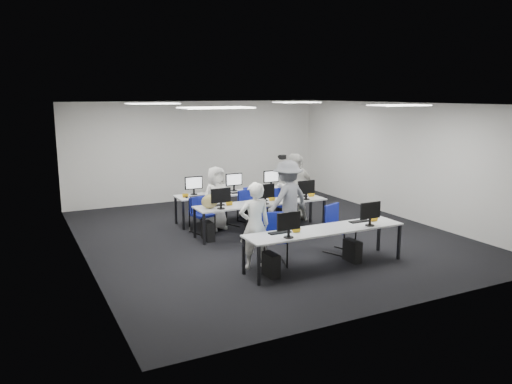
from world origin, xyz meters
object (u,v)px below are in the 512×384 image
chair_4 (284,212)px  chair_6 (239,213)px  desk_mid (262,204)px  photographer (288,199)px  student_3 (297,187)px  chair_5 (197,219)px  desk_front (325,232)px  student_0 (255,225)px  chair_3 (255,214)px  student_2 (217,198)px  student_1 (292,187)px  chair_1 (339,238)px  chair_0 (274,249)px  chair_7 (289,208)px  chair_2 (203,222)px

chair_4 → chair_6: bearing=150.7°
desk_mid → photographer: 0.72m
chair_6 → student_3: 1.69m
chair_5 → chair_6: (1.10, 0.01, 0.03)m
chair_4 → desk_front: bearing=-121.2°
desk_front → student_0: size_ratio=1.96×
chair_3 → student_2: 1.07m
chair_3 → chair_4: (0.84, 0.03, -0.03)m
chair_6 → desk_mid: bearing=-101.7°
desk_front → student_3: student_3 is taller
chair_4 → student_2: bearing=161.0°
student_0 → student_1: bearing=-124.5°
desk_mid → student_3: bearing=28.7°
student_1 → photographer: 1.58m
chair_5 → student_0: student_0 is taller
student_2 → chair_1: bearing=-70.8°
chair_0 → student_3: bearing=71.2°
chair_3 → chair_6: chair_3 is taller
chair_3 → photographer: (0.22, -1.20, 0.58)m
chair_3 → chair_0: bearing=-108.3°
chair_4 → photographer: size_ratio=0.49×
desk_mid → chair_0: (-0.81, -2.06, -0.37)m
desk_front → student_3: 3.67m
desk_front → photographer: (0.35, 2.00, 0.20)m
desk_mid → chair_7: (1.22, 0.84, -0.39)m
chair_2 → student_3: student_3 is taller
chair_1 → chair_4: (0.22, 2.65, -0.04)m
chair_3 → chair_4: 0.84m
student_2 → chair_5: bearing=151.0°
chair_4 → chair_7: chair_7 is taller
chair_5 → photographer: (1.61, -1.52, 0.62)m
photographer → chair_6: bearing=-86.4°
student_1 → chair_7: bearing=-76.7°
student_0 → student_2: student_0 is taller
chair_6 → chair_1: bearing=-94.4°
chair_7 → student_3: bearing=-1.5°
chair_0 → photographer: size_ratio=0.55×
chair_7 → student_1: bearing=-66.7°
student_0 → student_3: (2.64, 2.86, 0.02)m
student_1 → student_3: bearing=-151.4°
student_0 → chair_1: bearing=-171.5°
chair_1 → student_0: bearing=160.4°
chair_0 → student_1: bearing=72.8°
desk_front → chair_6: (-0.16, 3.53, -0.39)m
chair_0 → chair_5: size_ratio=1.19×
chair_3 → photographer: size_ratio=0.54×
chair_0 → chair_4: size_ratio=1.13×
chair_5 → student_0: size_ratio=0.50×
chair_5 → student_2: student_2 is taller
desk_front → photographer: size_ratio=1.81×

